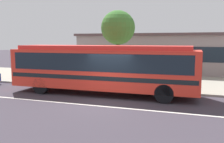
% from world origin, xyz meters
% --- Properties ---
extents(ground_plane, '(120.00, 120.00, 0.00)m').
position_xyz_m(ground_plane, '(0.00, 0.00, 0.00)').
color(ground_plane, '#3C353F').
extents(sidewalk_slab, '(60.00, 8.00, 0.12)m').
position_xyz_m(sidewalk_slab, '(0.00, 7.24, 0.06)').
color(sidewalk_slab, '#A09A8A').
rests_on(sidewalk_slab, ground_plane).
extents(lane_stripe_center, '(56.00, 0.16, 0.01)m').
position_xyz_m(lane_stripe_center, '(0.00, -0.80, 0.00)').
color(lane_stripe_center, silver).
rests_on(lane_stripe_center, ground_plane).
extents(transit_bus, '(11.23, 2.71, 2.93)m').
position_xyz_m(transit_bus, '(-0.89, 1.89, 1.71)').
color(transit_bus, red).
rests_on(transit_bus, ground_plane).
extents(pedestrian_waiting_near_sign, '(0.40, 0.40, 1.64)m').
position_xyz_m(pedestrian_waiting_near_sign, '(-4.63, 4.38, 1.08)').
color(pedestrian_waiting_near_sign, '#7B6C5D').
rests_on(pedestrian_waiting_near_sign, sidewalk_slab).
extents(street_tree_near_stop, '(2.53, 2.53, 5.33)m').
position_xyz_m(street_tree_near_stop, '(-1.20, 5.84, 4.14)').
color(street_tree_near_stop, brown).
rests_on(street_tree_near_stop, sidewalk_slab).
extents(station_building, '(19.94, 6.50, 3.92)m').
position_xyz_m(station_building, '(2.53, 14.02, 1.97)').
color(station_building, gray).
rests_on(station_building, ground_plane).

